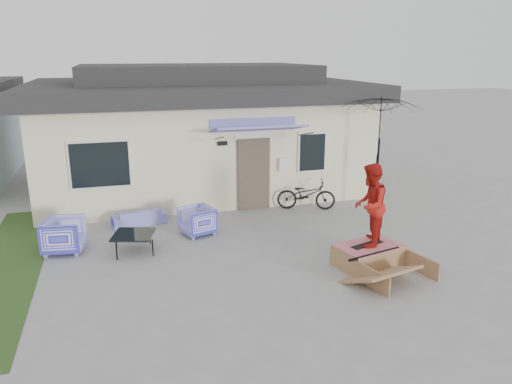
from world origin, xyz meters
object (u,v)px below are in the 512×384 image
object	(u,v)px
armchair_left	(64,233)
skater	(370,204)
bicycle	(306,191)
skate_ramp	(368,255)
loveseat	(139,214)
skateboard	(367,244)
armchair_right	(197,219)
patio_umbrella	(379,151)
coffee_table	(134,243)

from	to	relation	value
armchair_left	skater	distance (m)	6.91
bicycle	skate_ramp	xyz separation A→B (m)	(-0.19, -4.08, -0.32)
armchair_left	skater	size ratio (longest dim) A/B	0.50
loveseat	skateboard	size ratio (longest dim) A/B	1.74
armchair_left	skateboard	bearing A→B (deg)	-103.55
loveseat	armchair_right	bearing A→B (deg)	130.11
patio_umbrella	skater	xyz separation A→B (m)	(-2.16, -3.48, -0.36)
skate_ramp	patio_umbrella	bearing A→B (deg)	45.04
skate_ramp	armchair_right	bearing A→B (deg)	124.36
armchair_left	armchair_right	bearing A→B (deg)	-76.29
bicycle	skate_ramp	distance (m)	4.10
armchair_left	skater	bearing A→B (deg)	-103.55
patio_umbrella	bicycle	bearing A→B (deg)	163.96
bicycle	skateboard	size ratio (longest dim) A/B	2.08
skate_ramp	skateboard	bearing A→B (deg)	90.00
bicycle	patio_umbrella	size ratio (longest dim) A/B	0.66
loveseat	armchair_right	size ratio (longest dim) A/B	1.81
patio_umbrella	skater	bearing A→B (deg)	-121.79
skate_ramp	skateboard	world-z (taller)	skateboard
armchair_right	skater	xyz separation A→B (m)	(3.21, -2.86, 0.99)
coffee_table	bicycle	bearing A→B (deg)	20.64
loveseat	armchair_left	size ratio (longest dim) A/B	1.59
coffee_table	patio_umbrella	distance (m)	7.25
skater	armchair_left	bearing A→B (deg)	-74.62
loveseat	skater	world-z (taller)	skater
coffee_table	skate_ramp	world-z (taller)	skate_ramp
bicycle	skate_ramp	size ratio (longest dim) A/B	0.95
loveseat	skate_ramp	world-z (taller)	loveseat
armchair_right	skater	distance (m)	4.42
armchair_right	skateboard	world-z (taller)	armchair_right
armchair_right	skate_ramp	size ratio (longest dim) A/B	0.44
skateboard	skater	distance (m)	0.91
loveseat	patio_umbrella	distance (m)	6.92
armchair_left	armchair_right	distance (m)	3.14
patio_umbrella	skateboard	xyz separation A→B (m)	(-2.16, -3.48, -1.28)
bicycle	loveseat	bearing A→B (deg)	109.69
patio_umbrella	skate_ramp	xyz separation A→B (m)	(-2.15, -3.52, -1.53)
skate_ramp	skater	xyz separation A→B (m)	(-0.01, 0.04, 1.16)
armchair_right	skate_ramp	world-z (taller)	armchair_right
armchair_right	skater	bearing A→B (deg)	30.46
skater	skate_ramp	bearing A→B (deg)	51.19
armchair_left	skate_ramp	size ratio (longest dim) A/B	0.50
skater	armchair_right	bearing A→B (deg)	-94.12
coffee_table	skateboard	size ratio (longest dim) A/B	1.08
armchair_right	patio_umbrella	distance (m)	5.57
patio_umbrella	armchair_left	bearing A→B (deg)	-174.00
skater	bicycle	bearing A→B (deg)	-145.29
bicycle	skater	world-z (taller)	skater
skate_ramp	skater	size ratio (longest dim) A/B	1.01
skate_ramp	skateboard	size ratio (longest dim) A/B	2.20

